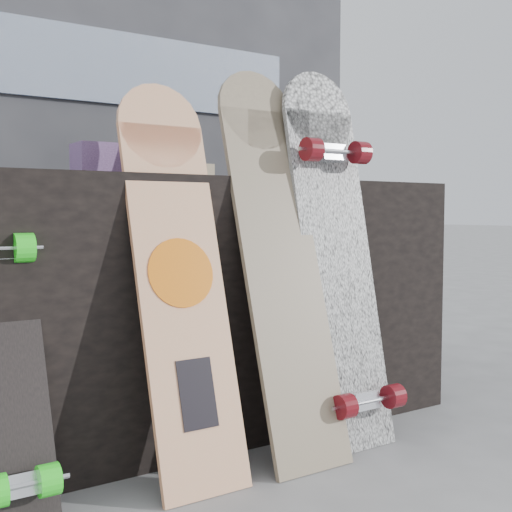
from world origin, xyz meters
TOP-DOWN VIEW (x-y plane):
  - ground at (0.00, 0.00)m, footprint 60.00×60.00m
  - vendor_table at (0.00, 0.50)m, footprint 1.60×0.60m
  - booth at (0.00, 1.35)m, footprint 2.40×0.22m
  - merch_box_purple at (-0.34, 0.50)m, footprint 0.18×0.12m
  - merch_box_small at (0.30, 0.59)m, footprint 0.14×0.14m
  - merch_box_flat at (-0.06, 0.59)m, footprint 0.22×0.10m
  - longboard_geisha at (-0.28, 0.14)m, footprint 0.24×0.31m
  - longboard_celtic at (0.04, 0.14)m, footprint 0.25×0.35m
  - longboard_cascadia at (0.25, 0.13)m, footprint 0.26×0.32m
  - skateboard_dark at (-0.71, 0.17)m, footprint 0.18×0.34m

SIDE VIEW (x-z plane):
  - ground at x=0.00m, z-range 0.00..0.00m
  - skateboard_dark at x=-0.71m, z-range 0.01..0.78m
  - vendor_table at x=0.00m, z-range 0.00..0.80m
  - longboard_geisha at x=-0.28m, z-range 0.03..1.08m
  - longboard_cascadia at x=0.25m, z-range 0.02..1.16m
  - longboard_celtic at x=0.04m, z-range 0.03..1.16m
  - merch_box_flat at x=-0.06m, z-range 0.80..0.86m
  - merch_box_purple at x=-0.34m, z-range 0.80..0.90m
  - merch_box_small at x=0.30m, z-range 0.80..0.92m
  - booth at x=0.00m, z-range 0.00..2.20m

